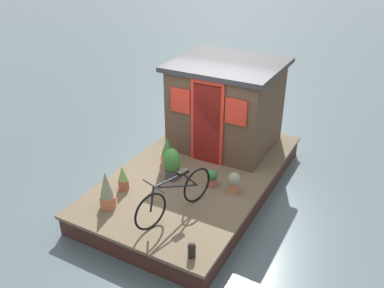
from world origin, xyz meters
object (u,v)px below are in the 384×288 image
(potted_plant_sage, at_px, (107,191))
(potted_plant_geranium, at_px, (172,164))
(potted_plant_fern, at_px, (234,182))
(potted_plant_lavender, at_px, (167,151))
(mooring_bollard, at_px, (192,250))
(potted_plant_ivy, at_px, (212,178))
(potted_plant_mint, at_px, (123,178))
(houseboat_cabin, at_px, (226,104))
(bicycle, at_px, (175,196))

(potted_plant_sage, distance_m, potted_plant_geranium, 1.43)
(potted_plant_geranium, distance_m, potted_plant_fern, 1.25)
(potted_plant_lavender, relative_size, mooring_bollard, 2.29)
(potted_plant_sage, height_order, potted_plant_ivy, potted_plant_sage)
(potted_plant_mint, xyz_separation_m, potted_plant_geranium, (0.76, -0.60, 0.10))
(potted_plant_sage, height_order, mooring_bollard, potted_plant_sage)
(potted_plant_geranium, height_order, potted_plant_fern, potted_plant_geranium)
(potted_plant_lavender, distance_m, mooring_bollard, 2.81)
(potted_plant_lavender, bearing_deg, potted_plant_fern, -100.95)
(houseboat_cabin, bearing_deg, potted_plant_mint, 161.00)
(potted_plant_sage, xyz_separation_m, potted_plant_fern, (1.49, -1.74, -0.12))
(bicycle, bearing_deg, potted_plant_geranium, 33.74)
(potted_plant_sage, distance_m, potted_plant_fern, 2.30)
(potted_plant_sage, distance_m, potted_plant_ivy, 1.97)
(bicycle, relative_size, mooring_bollard, 6.68)
(potted_plant_mint, xyz_separation_m, potted_plant_ivy, (0.90, -1.40, -0.06))
(potted_plant_sage, bearing_deg, potted_plant_geranium, -20.77)
(bicycle, xyz_separation_m, potted_plant_ivy, (1.07, -0.17, -0.19))
(potted_plant_ivy, bearing_deg, houseboat_cabin, 16.70)
(mooring_bollard, bearing_deg, potted_plant_sage, 78.61)
(bicycle, xyz_separation_m, potted_plant_sage, (-0.40, 1.13, -0.03))
(potted_plant_geranium, relative_size, mooring_bollard, 2.62)
(potted_plant_fern, bearing_deg, potted_plant_mint, 116.36)
(houseboat_cabin, distance_m, potted_plant_fern, 2.07)
(potted_plant_sage, xyz_separation_m, potted_plant_ivy, (1.47, -1.30, -0.16))
(potted_plant_geranium, height_order, mooring_bollard, potted_plant_geranium)
(potted_plant_sage, relative_size, potted_plant_lavender, 1.23)
(potted_plant_fern, bearing_deg, houseboat_cabin, 29.55)
(houseboat_cabin, bearing_deg, potted_plant_fern, -150.45)
(potted_plant_lavender, height_order, mooring_bollard, potted_plant_lavender)
(potted_plant_mint, bearing_deg, potted_plant_geranium, -38.60)
(potted_plant_ivy, height_order, mooring_bollard, potted_plant_ivy)
(potted_plant_sage, relative_size, potted_plant_fern, 1.76)
(bicycle, relative_size, potted_plant_fern, 4.17)
(potted_plant_mint, distance_m, potted_plant_geranium, 0.97)
(houseboat_cabin, height_order, potted_plant_ivy, houseboat_cabin)
(potted_plant_geranium, bearing_deg, potted_plant_sage, 159.23)
(potted_plant_geranium, bearing_deg, bicycle, -146.26)
(potted_plant_mint, height_order, potted_plant_lavender, potted_plant_lavender)
(mooring_bollard, bearing_deg, potted_plant_geranium, 38.67)
(potted_plant_mint, bearing_deg, mooring_bollard, -115.81)
(houseboat_cabin, height_order, potted_plant_mint, houseboat_cabin)
(potted_plant_geranium, relative_size, potted_plant_ivy, 1.91)
(potted_plant_mint, height_order, potted_plant_sage, potted_plant_sage)
(houseboat_cabin, xyz_separation_m, potted_plant_mint, (-2.59, 0.89, -0.72))
(potted_plant_mint, xyz_separation_m, potted_plant_lavender, (1.23, -0.21, 0.04))
(bicycle, height_order, potted_plant_mint, bicycle)
(bicycle, xyz_separation_m, mooring_bollard, (-0.78, -0.75, -0.23))
(potted_plant_geranium, height_order, potted_plant_ivy, potted_plant_geranium)
(potted_plant_lavender, relative_size, potted_plant_ivy, 1.67)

